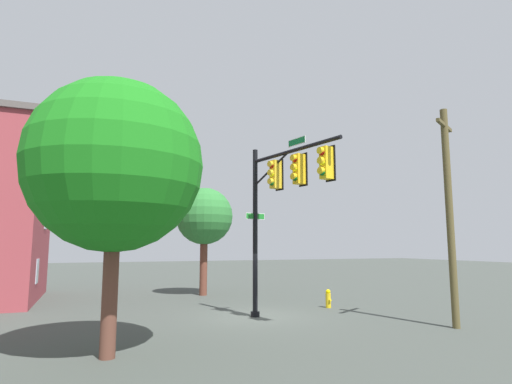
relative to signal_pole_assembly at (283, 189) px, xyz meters
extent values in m
plane|color=#3E433E|center=(-1.86, -0.40, -4.94)|extent=(120.00, 120.00, 0.00)
cylinder|color=black|center=(-1.86, -0.40, -1.53)|extent=(0.20, 0.20, 6.83)
cylinder|color=black|center=(-1.86, -0.40, -4.84)|extent=(0.36, 0.36, 0.20)
cylinder|color=black|center=(0.52, 0.14, 1.38)|extent=(4.78, 1.23, 0.14)
cylinder|color=black|center=(-0.79, -0.16, 0.88)|extent=(2.19, 0.58, 1.07)
cube|color=gold|center=(-0.50, -0.09, 0.63)|extent=(0.40, 0.43, 1.10)
cube|color=black|center=(-0.55, 0.10, 0.63)|extent=(0.43, 0.16, 1.22)
sphere|color=maroon|center=(-0.44, -0.28, 0.97)|extent=(0.22, 0.22, 0.22)
cylinder|color=gold|center=(-0.43, -0.34, 1.02)|extent=(0.26, 0.20, 0.23)
sphere|color=#FFFC14|center=(-0.44, -0.28, 0.63)|extent=(0.22, 0.22, 0.22)
cylinder|color=gold|center=(-0.43, -0.34, 0.68)|extent=(0.26, 0.20, 0.23)
sphere|color=#0B621E|center=(-0.44, -0.28, 0.29)|extent=(0.22, 0.22, 0.22)
cylinder|color=gold|center=(-0.43, -0.34, 0.34)|extent=(0.26, 0.20, 0.23)
cube|color=yellow|center=(0.86, 0.22, 0.63)|extent=(0.39, 0.42, 1.10)
cube|color=black|center=(0.82, 0.42, 0.63)|extent=(0.44, 0.13, 1.22)
sphere|color=maroon|center=(0.90, 0.03, 0.97)|extent=(0.22, 0.22, 0.22)
cylinder|color=yellow|center=(0.92, -0.03, 1.02)|extent=(0.26, 0.19, 0.23)
sphere|color=#FFFC14|center=(0.90, 0.03, 0.63)|extent=(0.22, 0.22, 0.22)
cylinder|color=yellow|center=(0.92, -0.03, 0.68)|extent=(0.26, 0.19, 0.23)
sphere|color=#0B621E|center=(0.90, 0.03, 0.29)|extent=(0.22, 0.22, 0.22)
cylinder|color=yellow|center=(0.92, -0.03, 0.34)|extent=(0.26, 0.19, 0.23)
cube|color=yellow|center=(2.22, 0.53, 0.63)|extent=(0.40, 0.43, 1.10)
cube|color=black|center=(2.17, 0.73, 0.63)|extent=(0.44, 0.14, 1.22)
sphere|color=maroon|center=(2.27, 0.34, 0.97)|extent=(0.22, 0.22, 0.22)
cylinder|color=yellow|center=(2.28, 0.28, 1.02)|extent=(0.26, 0.19, 0.23)
sphere|color=#FFFC14|center=(2.27, 0.34, 0.63)|extent=(0.22, 0.22, 0.22)
cylinder|color=yellow|center=(2.28, 0.28, 0.68)|extent=(0.26, 0.19, 0.23)
sphere|color=#0B621E|center=(2.27, 0.34, 0.29)|extent=(0.22, 0.22, 0.22)
cylinder|color=yellow|center=(2.28, 0.28, 0.34)|extent=(0.26, 0.19, 0.23)
cube|color=white|center=(0.76, 0.20, 1.68)|extent=(0.92, 0.23, 0.26)
cube|color=#0E6C34|center=(0.76, 0.20, 1.68)|extent=(0.88, 0.23, 0.22)
cube|color=white|center=(-1.86, -0.40, -0.92)|extent=(0.23, 0.92, 0.26)
cube|color=#1D7A28|center=(-1.86, -0.40, -0.92)|extent=(0.23, 0.88, 0.22)
cylinder|color=brown|center=(2.91, 5.16, -1.05)|extent=(0.25, 0.25, 7.80)
cube|color=brown|center=(2.91, 5.16, 2.25)|extent=(1.00, 1.62, 0.12)
cylinder|color=gold|center=(-2.80, 3.59, -4.62)|extent=(0.24, 0.24, 0.65)
sphere|color=#E8C702|center=(-2.80, 3.59, -4.22)|extent=(0.22, 0.22, 0.22)
cylinder|color=yellow|center=(-2.65, 3.59, -4.59)|extent=(0.12, 0.10, 0.10)
cylinder|color=brown|center=(-9.61, -0.51, -3.38)|extent=(0.43, 0.43, 3.13)
sphere|color=#2D7432|center=(-9.61, -0.51, -0.40)|extent=(3.32, 3.32, 3.32)
cylinder|color=brown|center=(2.49, -6.17, -3.45)|extent=(0.40, 0.40, 2.99)
sphere|color=#187217|center=(2.49, -6.17, 0.01)|extent=(4.64, 4.64, 4.64)
cube|color=#A5B7C6|center=(-9.85, -9.01, 1.78)|extent=(0.90, 0.04, 1.20)
cube|color=#A5B7C6|center=(-9.19, -9.01, -3.36)|extent=(0.90, 0.04, 1.20)
cube|color=#A5B7C6|center=(-11.76, -9.01, -0.61)|extent=(0.90, 0.04, 1.20)
camera|label=1|loc=(13.96, -6.74, -2.12)|focal=29.00mm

